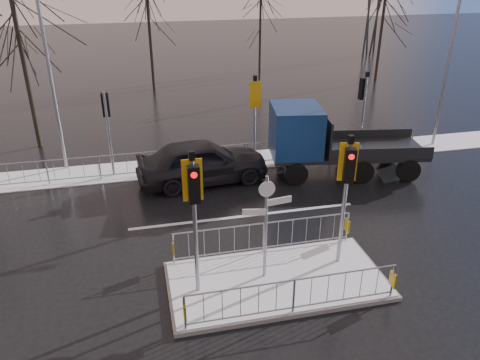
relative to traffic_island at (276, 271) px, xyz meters
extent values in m
plane|color=black|center=(0.01, -0.01, -0.39)|extent=(120.00, 120.00, 0.00)
cube|color=white|center=(0.01, 8.59, -0.37)|extent=(30.00, 2.00, 0.04)
cube|color=silver|center=(0.01, 3.79, -0.39)|extent=(8.00, 0.15, 0.01)
cube|color=#62615D|center=(0.01, -0.01, -0.33)|extent=(6.00, 3.00, 0.12)
cube|color=white|center=(0.01, -0.01, -0.26)|extent=(5.85, 2.85, 0.03)
cube|color=gold|center=(-2.69, -1.39, 0.28)|extent=(0.05, 0.28, 0.42)
cube|color=gold|center=(2.71, -1.39, 0.28)|extent=(0.05, 0.28, 0.42)
cube|color=gold|center=(-2.69, 1.37, 0.28)|extent=(0.05, 0.28, 0.42)
cube|color=gold|center=(2.71, 1.37, 0.28)|extent=(0.05, 0.28, 0.42)
cylinder|color=gray|center=(-2.19, -0.01, 1.63)|extent=(0.11, 0.11, 3.80)
cube|color=black|center=(-2.19, -0.19, 2.98)|extent=(0.28, 0.22, 0.95)
cylinder|color=red|center=(-2.19, -0.30, 3.28)|extent=(0.16, 0.04, 0.16)
cube|color=#D39B0C|center=(-2.19, 0.06, 2.98)|extent=(0.50, 0.03, 1.10)
cube|color=black|center=(-2.19, -0.01, 3.65)|extent=(0.14, 0.14, 0.22)
cylinder|color=gray|center=(2.01, 0.39, 1.58)|extent=(0.11, 0.11, 3.70)
cube|color=black|center=(1.96, 0.22, 2.88)|extent=(0.33, 0.28, 0.95)
cylinder|color=red|center=(1.94, 0.11, 3.18)|extent=(0.16, 0.08, 0.16)
cube|color=#D39B0C|center=(2.03, 0.46, 2.88)|extent=(0.49, 0.16, 1.10)
cube|color=black|center=(2.01, 0.39, 3.55)|extent=(0.14, 0.14, 0.22)
cylinder|color=gray|center=(-0.29, 0.19, 1.28)|extent=(0.09, 0.09, 3.10)
cube|color=silver|center=(0.06, 0.19, 2.08)|extent=(0.70, 0.14, 0.18)
cube|color=silver|center=(-0.61, 0.19, 1.83)|extent=(0.62, 0.15, 0.18)
cylinder|color=silver|center=(-0.29, 0.16, 2.48)|extent=(0.44, 0.03, 0.44)
cylinder|color=gray|center=(-4.49, 8.29, 1.40)|extent=(0.11, 0.11, 3.50)
cube|color=black|center=(-4.49, 8.47, 2.60)|extent=(0.28, 0.22, 0.95)
cylinder|color=red|center=(-4.49, 8.58, 2.90)|extent=(0.16, 0.04, 0.16)
cylinder|color=gray|center=(1.51, 8.29, 1.45)|extent=(0.11, 0.11, 3.60)
cube|color=black|center=(1.51, 8.47, 2.70)|extent=(0.28, 0.22, 0.95)
cylinder|color=red|center=(1.51, 8.58, 3.00)|extent=(0.16, 0.04, 0.16)
cube|color=#D39B0C|center=(1.51, 8.22, 2.70)|extent=(0.50, 0.03, 1.10)
cube|color=black|center=(1.51, 8.29, 3.37)|extent=(0.14, 0.14, 0.22)
cylinder|color=gray|center=(6.51, 8.29, 1.40)|extent=(0.11, 0.11, 3.50)
cube|color=black|center=(6.46, 8.46, 2.60)|extent=(0.33, 0.28, 0.95)
cylinder|color=red|center=(6.44, 8.57, 2.90)|extent=(0.16, 0.08, 0.16)
cube|color=black|center=(6.51, 8.29, 3.27)|extent=(0.14, 0.14, 0.22)
imported|color=black|center=(-0.97, 6.90, 0.49)|extent=(5.34, 2.53, 1.76)
cylinder|color=black|center=(2.58, 5.81, 0.08)|extent=(0.98, 0.43, 0.95)
cylinder|color=black|center=(2.89, 7.77, 0.08)|extent=(0.98, 0.43, 0.95)
cylinder|color=black|center=(5.20, 5.38, 0.08)|extent=(0.98, 0.43, 0.95)
cylinder|color=black|center=(5.52, 7.35, 0.08)|extent=(0.98, 0.43, 0.95)
cylinder|color=black|center=(7.08, 5.08, 0.08)|extent=(0.98, 0.43, 0.95)
cylinder|color=black|center=(7.39, 7.05, 0.08)|extent=(0.98, 0.43, 0.95)
cube|color=black|center=(4.99, 6.43, 0.54)|extent=(6.53, 3.15, 0.15)
cube|color=navy|center=(2.83, 6.77, 1.56)|extent=(2.24, 2.55, 1.90)
cube|color=black|center=(3.74, 6.63, 1.94)|extent=(0.34, 1.88, 1.04)
cube|color=#2D3033|center=(2.27, 6.86, 0.51)|extent=(0.46, 2.17, 0.33)
cube|color=black|center=(6.02, 6.26, 0.67)|extent=(4.49, 2.91, 0.11)
cube|color=black|center=(4.00, 6.59, 1.43)|extent=(0.44, 2.26, 1.42)
cylinder|color=black|center=(-7.99, 12.49, 3.29)|extent=(0.20, 0.20, 7.36)
cylinder|color=black|center=(-1.99, 21.99, 3.06)|extent=(0.19, 0.19, 6.90)
cylinder|color=black|center=(6.01, 23.99, 2.60)|extent=(0.16, 0.16, 5.98)
cylinder|color=black|center=(14.01, 20.99, 3.29)|extent=(0.20, 0.20, 7.36)
cylinder|color=gray|center=(10.51, 8.49, 3.61)|extent=(0.14, 0.14, 8.00)
cylinder|color=gray|center=(-6.49, 9.49, 3.71)|extent=(0.14, 0.14, 8.20)
camera|label=1|loc=(-3.35, -10.05, 7.81)|focal=35.00mm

